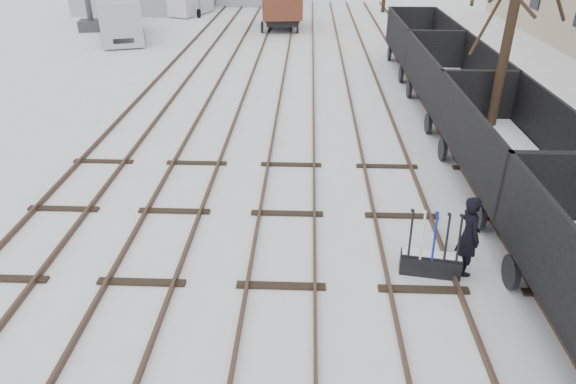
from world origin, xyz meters
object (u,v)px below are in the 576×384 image
worker (469,236)px  lorry (119,10)px  panel_van (191,2)px  ground_frame (430,262)px

worker → lorry: size_ratio=0.24×
worker → lorry: 28.42m
worker → panel_van: (-12.80, 32.57, -0.01)m
ground_frame → worker: size_ratio=0.80×
worker → panel_van: worker is taller
worker → lorry: lorry is taller
ground_frame → lorry: 28.13m
ground_frame → worker: bearing=16.8°
ground_frame → panel_van: (-12.05, 32.67, 0.63)m
panel_van → lorry: bearing=-85.6°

